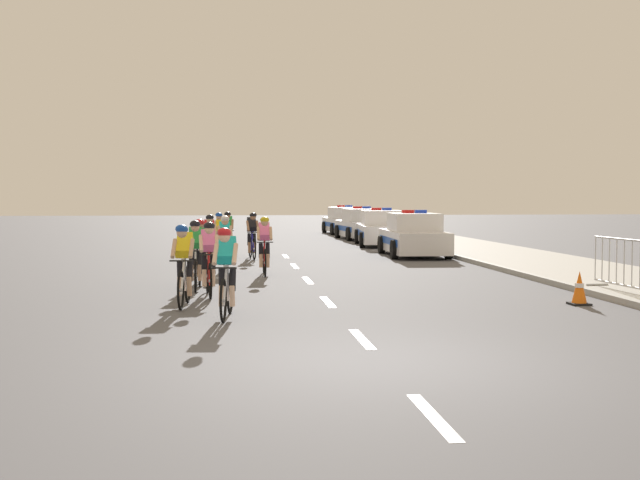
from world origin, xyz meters
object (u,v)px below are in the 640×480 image
(cyclist_sixth, at_px, (225,243))
(cyclist_ninth, at_px, (252,235))
(cyclist_eighth, at_px, (264,245))
(cyclist_tenth, at_px, (220,235))
(cyclist_fourth, at_px, (195,254))
(police_car_furthest, at_px, (344,222))
(police_car_third, at_px, (361,225))
(cyclist_eleventh, at_px, (228,233))
(cyclist_lead, at_px, (226,271))
(cyclist_third, at_px, (209,258))
(crowd_barrier_middle, at_px, (624,265))
(cyclist_second, at_px, (184,264))
(cyclist_seventh, at_px, (210,240))
(traffic_cone_near, at_px, (579,288))
(cyclist_fifth, at_px, (200,251))
(police_car_nearest, at_px, (414,236))
(police_car_second, at_px, (381,229))

(cyclist_sixth, xyz_separation_m, cyclist_ninth, (0.85, 4.57, 0.00))
(cyclist_eighth, xyz_separation_m, cyclist_tenth, (-1.22, 5.77, 0.00))
(cyclist_fourth, xyz_separation_m, police_car_furthest, (7.00, 25.90, -0.11))
(cyclist_eighth, xyz_separation_m, police_car_furthest, (5.37, 22.78, -0.11))
(cyclist_eighth, bearing_deg, police_car_third, 72.48)
(cyclist_eighth, bearing_deg, cyclist_eleventh, 97.74)
(cyclist_fourth, distance_m, cyclist_eighth, 3.52)
(cyclist_lead, xyz_separation_m, cyclist_third, (-0.38, 3.02, 0.00))
(cyclist_sixth, bearing_deg, crowd_barrier_middle, -37.64)
(cyclist_eighth, bearing_deg, cyclist_second, -106.67)
(police_car_furthest, bearing_deg, cyclist_sixth, -106.29)
(cyclist_lead, distance_m, cyclist_seventh, 9.85)
(cyclist_sixth, relative_size, traffic_cone_near, 2.69)
(cyclist_third, height_order, traffic_cone_near, cyclist_third)
(cyclist_fifth, relative_size, cyclist_eighth, 1.00)
(cyclist_fourth, bearing_deg, cyclist_tenth, 87.38)
(cyclist_second, bearing_deg, cyclist_sixth, 84.01)
(cyclist_fourth, height_order, crowd_barrier_middle, cyclist_fourth)
(police_car_third, bearing_deg, cyclist_fifth, -110.07)
(crowd_barrier_middle, bearing_deg, cyclist_fifth, 158.90)
(cyclist_fifth, bearing_deg, cyclist_third, -83.13)
(traffic_cone_near, bearing_deg, crowd_barrier_middle, 35.61)
(cyclist_sixth, height_order, traffic_cone_near, cyclist_sixth)
(cyclist_fifth, bearing_deg, cyclist_lead, -82.99)
(cyclist_second, xyz_separation_m, cyclist_sixth, (0.70, 6.63, 0.00))
(cyclist_eighth, xyz_separation_m, cyclist_ninth, (-0.17, 5.45, 0.00))
(cyclist_lead, xyz_separation_m, crowd_barrier_middle, (7.98, 1.93, -0.14))
(police_car_nearest, xyz_separation_m, police_car_second, (-0.00, 5.89, 0.00))
(cyclist_eighth, relative_size, police_car_nearest, 0.39)
(cyclist_lead, xyz_separation_m, police_car_third, (6.31, 24.29, -0.11))
(cyclist_lead, bearing_deg, cyclist_seventh, 93.18)
(cyclist_third, height_order, cyclist_fifth, same)
(cyclist_seventh, relative_size, cyclist_eleventh, 1.00)
(cyclist_fourth, distance_m, police_car_second, 16.63)
(cyclist_seventh, xyz_separation_m, cyclist_ninth, (1.31, 2.89, 0.00))
(cyclist_fifth, height_order, cyclist_ninth, same)
(cyclist_lead, height_order, cyclist_fourth, same)
(cyclist_fifth, distance_m, cyclist_eighth, 2.56)
(cyclist_eighth, distance_m, police_car_furthest, 23.40)
(cyclist_eighth, distance_m, police_car_second, 13.11)
(police_car_nearest, height_order, police_car_third, same)
(cyclist_lead, height_order, cyclist_second, same)
(cyclist_tenth, xyz_separation_m, police_car_third, (6.59, 11.25, -0.11))
(police_car_third, height_order, police_car_furthest, same)
(cyclist_lead, bearing_deg, cyclist_fifth, 97.01)
(cyclist_lead, xyz_separation_m, police_car_nearest, (6.30, 13.34, -0.11))
(cyclist_eleventh, height_order, police_car_second, police_car_second)
(police_car_second, distance_m, crowd_barrier_middle, 17.39)
(cyclist_lead, relative_size, traffic_cone_near, 2.69)
(cyclist_seventh, height_order, traffic_cone_near, cyclist_seventh)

